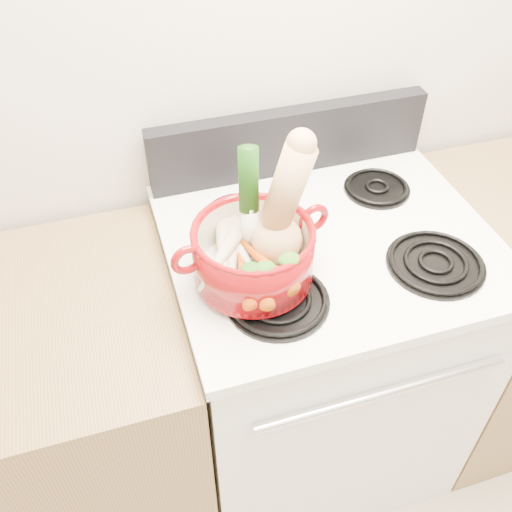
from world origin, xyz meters
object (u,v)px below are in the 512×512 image
object	(u,v)px
dutch_oven	(253,253)
leek	(250,202)
squash	(283,205)
stove_body	(316,360)

from	to	relation	value
dutch_oven	leek	world-z (taller)	leek
dutch_oven	squash	xyz separation A→B (m)	(0.07, 0.02, 0.10)
dutch_oven	leek	size ratio (longest dim) A/B	0.95
leek	stove_body	bearing A→B (deg)	22.01
stove_body	dutch_oven	bearing A→B (deg)	-159.58
dutch_oven	leek	bearing A→B (deg)	71.61
stove_body	dutch_oven	world-z (taller)	dutch_oven
dutch_oven	squash	distance (m)	0.13
squash	dutch_oven	bearing A→B (deg)	-149.18
dutch_oven	stove_body	bearing A→B (deg)	11.35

